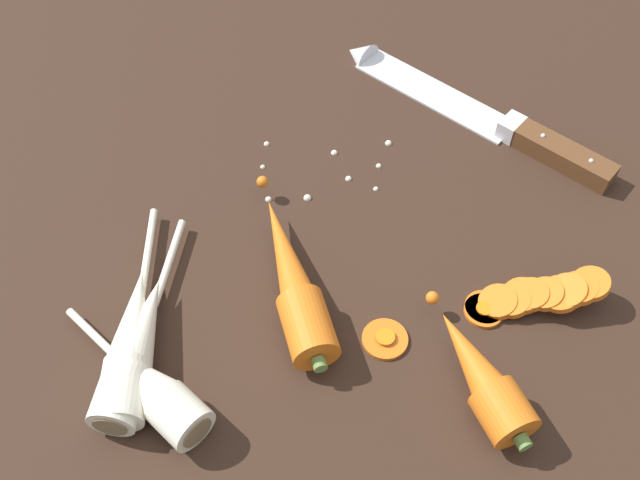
{
  "coord_description": "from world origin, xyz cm",
  "views": [
    {
      "loc": [
        -3.25,
        -43.14,
        55.25
      ],
      "look_at": [
        0.0,
        -2.0,
        1.5
      ],
      "focal_mm": 40.09,
      "sensor_mm": 36.0,
      "label": 1
    }
  ],
  "objects_px": {
    "parsnip_front": "(136,348)",
    "parsnip_mid_left": "(131,342)",
    "whole_carrot_second": "(482,376)",
    "carrot_slice_stray_mid": "(385,338)",
    "chefs_knife": "(465,107)",
    "carrot_slice_stray_near": "(484,310)",
    "parsnip_mid_right": "(151,388)",
    "whole_carrot": "(293,280)",
    "carrot_slice_stack": "(538,295)"
  },
  "relations": [
    {
      "from": "carrot_slice_stray_mid",
      "to": "whole_carrot",
      "type": "bearing_deg",
      "value": 144.02
    },
    {
      "from": "whole_carrot",
      "to": "whole_carrot_second",
      "type": "distance_m",
      "value": 0.18
    },
    {
      "from": "whole_carrot",
      "to": "carrot_slice_stack",
      "type": "xyz_separation_m",
      "value": [
        0.22,
        -0.03,
        -0.01
      ]
    },
    {
      "from": "whole_carrot_second",
      "to": "parsnip_front",
      "type": "xyz_separation_m",
      "value": [
        -0.28,
        0.05,
        -0.0
      ]
    },
    {
      "from": "whole_carrot_second",
      "to": "parsnip_front",
      "type": "height_order",
      "value": "whole_carrot_second"
    },
    {
      "from": "parsnip_front",
      "to": "carrot_slice_stray_near",
      "type": "distance_m",
      "value": 0.31
    },
    {
      "from": "chefs_knife",
      "to": "whole_carrot_second",
      "type": "height_order",
      "value": "whole_carrot_second"
    },
    {
      "from": "whole_carrot_second",
      "to": "carrot_slice_stray_mid",
      "type": "xyz_separation_m",
      "value": [
        -0.07,
        0.05,
        -0.02
      ]
    },
    {
      "from": "whole_carrot",
      "to": "parsnip_front",
      "type": "bearing_deg",
      "value": -156.71
    },
    {
      "from": "whole_carrot",
      "to": "parsnip_mid_left",
      "type": "relative_size",
      "value": 0.97
    },
    {
      "from": "parsnip_front",
      "to": "parsnip_mid_right",
      "type": "xyz_separation_m",
      "value": [
        0.01,
        -0.04,
        0.0
      ]
    },
    {
      "from": "carrot_slice_stray_near",
      "to": "parsnip_mid_left",
      "type": "bearing_deg",
      "value": -176.78
    },
    {
      "from": "parsnip_front",
      "to": "whole_carrot",
      "type": "bearing_deg",
      "value": 23.29
    },
    {
      "from": "whole_carrot_second",
      "to": "parsnip_mid_right",
      "type": "xyz_separation_m",
      "value": [
        -0.27,
        0.01,
        -0.0
      ]
    },
    {
      "from": "whole_carrot",
      "to": "carrot_slice_stray_near",
      "type": "bearing_deg",
      "value": -11.34
    },
    {
      "from": "chefs_knife",
      "to": "carrot_slice_stray_mid",
      "type": "distance_m",
      "value": 0.31
    },
    {
      "from": "whole_carrot",
      "to": "parsnip_front",
      "type": "xyz_separation_m",
      "value": [
        -0.14,
        -0.06,
        -0.0
      ]
    },
    {
      "from": "whole_carrot_second",
      "to": "carrot_slice_stack",
      "type": "height_order",
      "value": "whole_carrot_second"
    },
    {
      "from": "parsnip_mid_right",
      "to": "carrot_slice_stray_mid",
      "type": "xyz_separation_m",
      "value": [
        0.2,
        0.04,
        -0.02
      ]
    },
    {
      "from": "carrot_slice_stack",
      "to": "carrot_slice_stray_mid",
      "type": "height_order",
      "value": "carrot_slice_stack"
    },
    {
      "from": "parsnip_front",
      "to": "parsnip_mid_right",
      "type": "relative_size",
      "value": 1.52
    },
    {
      "from": "whole_carrot",
      "to": "parsnip_front",
      "type": "height_order",
      "value": "whole_carrot"
    },
    {
      "from": "parsnip_mid_right",
      "to": "carrot_slice_stack",
      "type": "height_order",
      "value": "parsnip_mid_right"
    },
    {
      "from": "parsnip_mid_left",
      "to": "carrot_slice_stray_mid",
      "type": "height_order",
      "value": "parsnip_mid_left"
    },
    {
      "from": "parsnip_front",
      "to": "carrot_slice_stray_mid",
      "type": "height_order",
      "value": "parsnip_front"
    },
    {
      "from": "chefs_knife",
      "to": "carrot_slice_stray_near",
      "type": "distance_m",
      "value": 0.27
    },
    {
      "from": "chefs_knife",
      "to": "parsnip_front",
      "type": "xyz_separation_m",
      "value": [
        -0.34,
        -0.29,
        0.01
      ]
    },
    {
      "from": "parsnip_mid_right",
      "to": "carrot_slice_stray_mid",
      "type": "bearing_deg",
      "value": 11.5
    },
    {
      "from": "parsnip_front",
      "to": "parsnip_mid_left",
      "type": "relative_size",
      "value": 0.95
    },
    {
      "from": "whole_carrot_second",
      "to": "carrot_slice_stray_mid",
      "type": "height_order",
      "value": "whole_carrot_second"
    },
    {
      "from": "whole_carrot",
      "to": "parsnip_front",
      "type": "distance_m",
      "value": 0.15
    },
    {
      "from": "parsnip_mid_left",
      "to": "parsnip_mid_right",
      "type": "height_order",
      "value": "same"
    },
    {
      "from": "parsnip_mid_left",
      "to": "chefs_knife",
      "type": "bearing_deg",
      "value": 39.02
    },
    {
      "from": "whole_carrot_second",
      "to": "parsnip_mid_right",
      "type": "relative_size",
      "value": 1.05
    },
    {
      "from": "parsnip_mid_left",
      "to": "carrot_slice_stack",
      "type": "xyz_separation_m",
      "value": [
        0.36,
        0.02,
        -0.01
      ]
    },
    {
      "from": "whole_carrot",
      "to": "carrot_slice_stack",
      "type": "relative_size",
      "value": 1.72
    },
    {
      "from": "whole_carrot_second",
      "to": "parsnip_mid_left",
      "type": "distance_m",
      "value": 0.29
    },
    {
      "from": "carrot_slice_stray_near",
      "to": "carrot_slice_stray_mid",
      "type": "height_order",
      "value": "same"
    },
    {
      "from": "parsnip_mid_right",
      "to": "carrot_slice_stack",
      "type": "distance_m",
      "value": 0.35
    },
    {
      "from": "parsnip_mid_right",
      "to": "parsnip_mid_left",
      "type": "bearing_deg",
      "value": 113.73
    },
    {
      "from": "parsnip_front",
      "to": "parsnip_mid_left",
      "type": "bearing_deg",
      "value": 124.7
    },
    {
      "from": "parsnip_mid_left",
      "to": "carrot_slice_stray_near",
      "type": "xyz_separation_m",
      "value": [
        0.31,
        0.02,
        -0.02
      ]
    },
    {
      "from": "parsnip_mid_left",
      "to": "parsnip_front",
      "type": "bearing_deg",
      "value": -55.3
    },
    {
      "from": "whole_carrot",
      "to": "chefs_knife",
      "type": "bearing_deg",
      "value": 48.01
    },
    {
      "from": "whole_carrot_second",
      "to": "carrot_slice_stray_mid",
      "type": "bearing_deg",
      "value": 144.27
    },
    {
      "from": "parsnip_front",
      "to": "parsnip_mid_left",
      "type": "height_order",
      "value": "same"
    },
    {
      "from": "whole_carrot_second",
      "to": "parsnip_mid_left",
      "type": "xyz_separation_m",
      "value": [
        -0.29,
        0.06,
        -0.0
      ]
    },
    {
      "from": "parsnip_mid_left",
      "to": "carrot_slice_stray_near",
      "type": "height_order",
      "value": "parsnip_mid_left"
    },
    {
      "from": "parsnip_mid_right",
      "to": "whole_carrot_second",
      "type": "bearing_deg",
      "value": -2.37
    },
    {
      "from": "carrot_slice_stack",
      "to": "carrot_slice_stray_near",
      "type": "relative_size",
      "value": 3.57
    }
  ]
}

